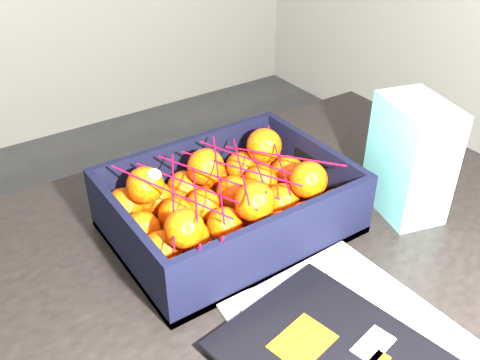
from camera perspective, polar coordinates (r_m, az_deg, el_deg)
table at (r=0.86m, az=-0.12°, el=-14.92°), size 1.21×0.82×0.75m
magazine_stack at (r=0.70m, az=11.58°, el=-17.19°), size 0.29×0.33×0.02m
produce_crate at (r=0.85m, az=-1.14°, el=-3.43°), size 0.36×0.27×0.11m
clementine_heap at (r=0.84m, az=-1.08°, el=-2.45°), size 0.34×0.26×0.11m
mesh_net at (r=0.80m, az=-1.45°, el=0.01°), size 0.30×0.24×0.09m
retail_carton at (r=0.91m, az=17.86°, el=2.25°), size 0.12×0.15×0.20m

